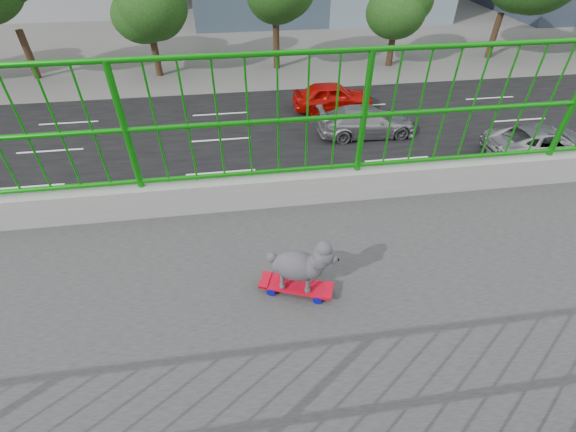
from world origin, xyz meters
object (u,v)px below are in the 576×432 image
Objects in this scene: car_2 at (543,142)px; car_5 at (198,286)px; skateboard at (296,286)px; car_4 at (333,96)px; poodle at (300,264)px; car_3 at (367,121)px.

car_2 is 16.47m from car_5.
car_4 is at bearing -174.73° from skateboard.
poodle reaches higher than car_3.
car_2 is 7.96m from car_3.
car_4 reaches higher than car_2.
skateboard reaches higher than car_2.
skateboard reaches higher than car_5.
car_2 reaches higher than car_3.
skateboard is at bearing -90.00° from poodle.
car_4 is 14.55m from car_5.
car_3 is at bearing 179.06° from skateboard.
car_4 is 1.04× the size of car_5.
car_2 is 1.05× the size of car_3.
skateboard is 0.25m from poodle.
skateboard is 0.13× the size of car_5.
car_5 is at bearing -141.38° from poodle.
poodle is 19.18m from car_2.
car_3 is at bearing 66.28° from car_2.
poodle is 0.09× the size of car_2.
poodle is at bearing 164.81° from car_4.
car_2 is at bearing -127.77° from car_4.
car_2 is at bearing -113.72° from car_3.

